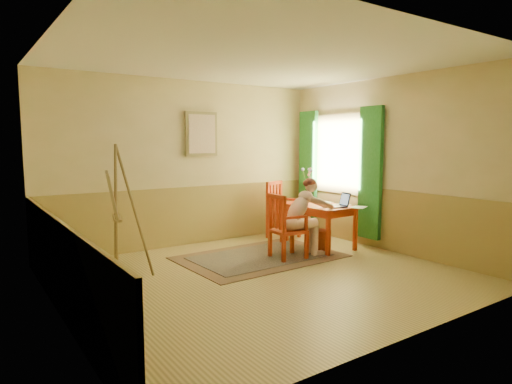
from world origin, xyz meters
TOP-DOWN VIEW (x-y plane):
  - room at (0.00, 0.00)m, footprint 5.04×4.54m
  - wainscot at (0.00, 0.80)m, footprint 5.00×4.50m
  - window at (2.42, 1.10)m, footprint 0.12×2.01m
  - wall_portrait at (0.25, 2.20)m, footprint 0.60×0.05m
  - rug at (0.50, 0.80)m, footprint 2.44×1.66m
  - table at (1.69, 0.81)m, footprint 0.76×1.22m
  - chair_left at (0.75, 0.50)m, footprint 0.49×0.48m
  - chair_back at (1.64, 1.75)m, footprint 0.58×0.59m
  - figure at (1.06, 0.47)m, footprint 0.92×0.42m
  - laptop at (1.79, 0.43)m, footprint 0.40×0.27m
  - papers at (1.86, 0.69)m, footprint 0.88×1.17m
  - vase at (1.87, 1.26)m, footprint 0.20×0.30m
  - wastebasket at (1.61, 0.62)m, footprint 0.38×0.38m
  - easel at (-1.64, 0.97)m, footprint 0.66×0.78m

SIDE VIEW (x-z plane):
  - rug at x=0.50m, z-range 0.00..0.02m
  - wastebasket at x=1.61m, z-range 0.00..0.33m
  - chair_left at x=0.75m, z-range 0.00..0.99m
  - wainscot at x=0.00m, z-range 0.00..1.00m
  - chair_back at x=1.64m, z-range 0.00..1.04m
  - table at x=1.69m, z-range 0.27..0.99m
  - figure at x=1.06m, z-range 0.06..1.28m
  - papers at x=1.86m, z-range 0.72..0.73m
  - laptop at x=1.79m, z-range 0.65..0.88m
  - vase at x=1.87m, z-range 0.69..1.30m
  - easel at x=-1.64m, z-range 0.16..1.90m
  - window at x=2.42m, z-range 0.25..2.45m
  - room at x=0.00m, z-range -0.02..2.82m
  - wall_portrait at x=0.25m, z-range 1.52..2.28m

